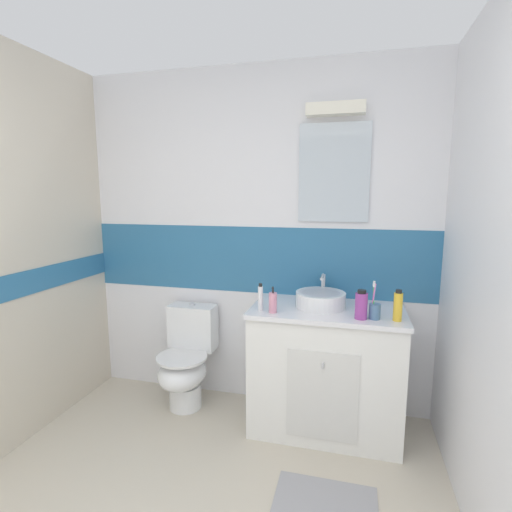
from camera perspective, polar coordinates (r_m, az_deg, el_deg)
The scene contains 10 objects.
wall_back_tiled at distance 2.91m, azimuth 0.07°, elevation 2.61°, with size 3.20×0.20×2.50m.
vanity_cabinet at distance 2.74m, azimuth 10.29°, elevation -16.08°, with size 0.99×0.57×0.85m.
sink_basin at distance 2.59m, azimuth 9.56°, elevation -6.28°, with size 0.33×0.37×0.19m.
toilet at distance 3.04m, azimuth -10.29°, elevation -15.01°, with size 0.37×0.50×0.76m.
toothbrush_cup at distance 2.42m, azimuth 17.19°, elevation -7.61°, with size 0.07×0.07×0.23m.
soap_dispenser at distance 2.44m, azimuth 2.51°, elevation -6.88°, with size 0.05×0.05×0.17m.
toothpaste_tube_upright at distance 2.47m, azimuth 0.66°, elevation -6.20°, with size 0.03×0.03×0.18m.
mouthwash_bottle at distance 2.40m, azimuth 15.34°, elevation -7.04°, with size 0.07×0.07×0.18m.
shampoo_bottle_tall at distance 2.42m, azimuth 20.30°, elevation -6.98°, with size 0.05×0.05×0.19m.
bath_mat at distance 2.36m, azimuth 10.12°, elevation -33.11°, with size 0.53×0.44×0.01m, color #99999E.
Camera 1 is at (0.72, -0.36, 1.59)m, focal length 26.97 mm.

